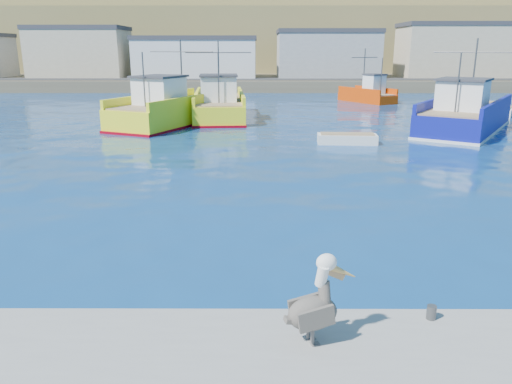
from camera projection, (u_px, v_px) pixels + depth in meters
ground at (279, 271)px, 13.77m from camera, size 260.00×260.00×0.00m
dock_bollards at (315, 312)px, 10.32m from camera, size 36.20×0.20×0.30m
far_shore at (261, 35)px, 116.21m from camera, size 200.00×81.00×24.00m
trawler_yellow_a at (172, 110)px, 40.25m from camera, size 9.29×13.65×6.73m
trawler_yellow_b at (219, 106)px, 43.64m from camera, size 5.78×12.49×6.63m
trawler_blue at (465, 116)px, 36.83m from camera, size 10.77×13.18×6.71m
boat_orange at (369, 94)px, 56.68m from camera, size 5.88×7.53×5.93m
skiff_mid at (347, 140)px, 32.03m from camera, size 3.84×1.55×0.82m
skiff_far at (503, 112)px, 45.61m from camera, size 3.33×4.34×0.91m
pelican at (315, 306)px, 9.35m from camera, size 1.43×0.83×1.78m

